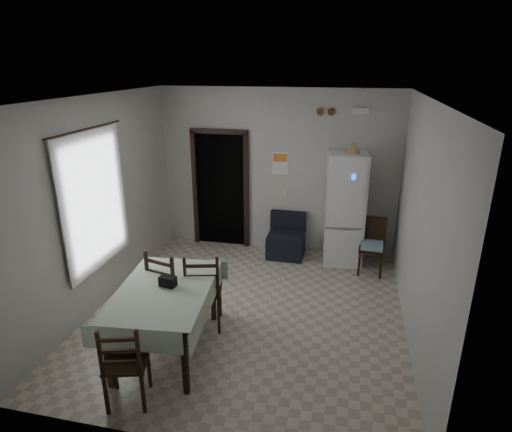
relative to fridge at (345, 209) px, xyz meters
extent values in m
plane|color=beige|center=(-1.21, -1.93, -0.96)|extent=(4.50, 4.50, 0.00)
cube|color=black|center=(-2.26, 0.53, 0.09)|extent=(0.90, 0.45, 2.10)
cube|color=black|center=(-2.75, 0.29, 0.09)|extent=(0.08, 0.10, 2.18)
cube|color=black|center=(-1.77, 0.29, 0.09)|extent=(0.08, 0.10, 2.18)
cube|color=black|center=(-2.26, 0.29, 1.18)|extent=(1.06, 0.10, 0.08)
cube|color=silver|center=(-3.36, -2.13, 0.59)|extent=(0.10, 1.20, 1.60)
cube|color=white|center=(-3.25, -2.13, 0.59)|extent=(0.02, 1.45, 1.85)
cylinder|color=black|center=(-3.24, -2.13, 1.54)|extent=(0.02, 1.60, 0.02)
cube|color=white|center=(-1.16, 0.31, 0.66)|extent=(0.28, 0.02, 0.40)
cube|color=orange|center=(-1.16, 0.30, 0.76)|extent=(0.24, 0.01, 0.14)
cube|color=beige|center=(-1.06, 0.31, 0.14)|extent=(0.08, 0.02, 0.12)
cylinder|color=brown|center=(-0.51, 0.30, 1.56)|extent=(0.12, 0.03, 0.12)
cylinder|color=brown|center=(-0.33, 0.30, 1.56)|extent=(0.12, 0.03, 0.12)
cube|color=white|center=(0.14, 0.28, 1.59)|extent=(0.25, 0.07, 0.09)
cone|color=tan|center=(0.06, -0.04, 1.05)|extent=(0.25, 0.25, 0.19)
cube|color=black|center=(-1.94, -2.87, -0.07)|extent=(0.20, 0.14, 0.12)
camera|label=1|loc=(0.01, -6.95, 2.34)|focal=30.00mm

